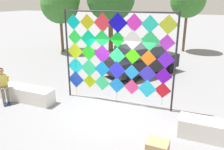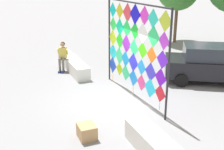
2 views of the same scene
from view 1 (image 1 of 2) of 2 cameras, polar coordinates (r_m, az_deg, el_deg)
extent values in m
plane|color=gray|center=(8.48, 0.23, -9.14)|extent=(120.00, 120.00, 0.00)
cube|color=silver|center=(10.30, -23.37, -3.81)|extent=(3.72, 0.62, 0.58)
cylinder|color=#232328|center=(9.44, -11.07, 5.00)|extent=(0.07, 0.07, 3.57)
cylinder|color=#232328|center=(8.14, 15.56, 2.50)|extent=(0.07, 0.07, 3.57)
cylinder|color=#232328|center=(8.29, 1.35, 15.63)|extent=(4.25, 0.26, 0.06)
cube|color=blue|center=(9.57, -9.04, -1.09)|extent=(0.73, 0.05, 0.73)
cylinder|color=gold|center=(9.77, -8.85, -4.08)|extent=(0.02, 0.02, 0.36)
cube|color=#A6CE0B|center=(9.30, -5.61, -1.56)|extent=(0.58, 0.04, 0.58)
cube|color=#36DC85|center=(9.08, -2.48, -1.93)|extent=(0.67, 0.04, 0.67)
cube|color=#1988F8|center=(8.88, 1.21, -2.55)|extent=(0.67, 0.04, 0.67)
cylinder|color=orange|center=(9.08, 1.21, -5.56)|extent=(0.02, 0.02, 0.37)
cube|color=#EE3B8B|center=(8.70, 4.98, -2.99)|extent=(0.62, 0.04, 0.62)
cube|color=#20C4EF|center=(8.56, 8.80, -3.42)|extent=(0.71, 0.05, 0.71)
cube|color=red|center=(8.49, 12.63, -3.76)|extent=(0.61, 0.04, 0.61)
cylinder|color=#16E5D8|center=(8.68, 12.43, -6.47)|extent=(0.02, 0.02, 0.28)
cube|color=#16EFF8|center=(9.39, -9.07, 2.25)|extent=(0.73, 0.05, 0.73)
cylinder|color=red|center=(9.55, -8.88, -0.75)|extent=(0.02, 0.02, 0.32)
cube|color=#30DC8C|center=(9.12, -5.77, 1.76)|extent=(0.74, 0.05, 0.74)
cylinder|color=#E51677|center=(9.28, -5.64, -1.12)|extent=(0.02, 0.02, 0.24)
cube|color=#0F92E9|center=(8.86, -2.50, 1.52)|extent=(0.64, 0.04, 0.64)
cube|color=#292BF3|center=(8.66, 1.19, 1.22)|extent=(0.72, 0.05, 0.72)
cube|color=#1D91F0|center=(8.50, 4.95, 0.70)|extent=(0.59, 0.04, 0.59)
cylinder|color=orange|center=(8.63, 4.90, -1.76)|extent=(0.02, 0.02, 0.19)
cube|color=#342DCF|center=(8.37, 8.87, 0.24)|extent=(0.68, 0.04, 0.68)
cylinder|color=yellow|center=(8.53, 8.73, -2.64)|extent=(0.02, 0.02, 0.23)
cube|color=#680DCC|center=(8.29, 12.83, -0.29)|extent=(0.63, 0.04, 0.63)
cube|color=#C7ED18|center=(9.22, -9.26, 5.92)|extent=(0.68, 0.04, 0.68)
cylinder|color=#3B16E5|center=(9.35, -9.07, 2.87)|extent=(0.02, 0.02, 0.34)
cube|color=#1FF020|center=(8.97, -5.88, 5.67)|extent=(0.66, 0.04, 0.66)
cylinder|color=#E516E4|center=(9.10, -5.75, 2.62)|extent=(0.02, 0.02, 0.33)
cube|color=purple|center=(8.72, -2.43, 5.30)|extent=(0.72, 0.05, 0.72)
cylinder|color=#59E516|center=(8.85, -2.37, 2.26)|extent=(0.02, 0.02, 0.25)
cube|color=#2BE485|center=(8.52, 1.27, 4.82)|extent=(0.65, 0.04, 0.65)
cylinder|color=#E51681|center=(8.64, 1.27, 1.97)|extent=(0.02, 0.02, 0.24)
cube|color=#44EC0F|center=(8.33, 5.22, 4.75)|extent=(0.60, 0.04, 0.60)
cube|color=orange|center=(8.22, 9.07, 4.19)|extent=(0.59, 0.04, 0.59)
cube|color=#651BE9|center=(8.11, 13.41, 3.75)|extent=(0.61, 0.04, 0.61)
cube|color=#25F847|center=(9.11, -9.31, 9.36)|extent=(0.59, 0.04, 0.59)
cube|color=#07DB90|center=(8.84, -5.93, 9.10)|extent=(0.69, 0.04, 0.69)
cylinder|color=#E51660|center=(8.94, -5.81, 6.27)|extent=(0.02, 0.02, 0.21)
cube|color=#1BEE56|center=(8.62, -2.54, 9.12)|extent=(0.66, 0.04, 0.67)
cube|color=#13D229|center=(8.41, 1.40, 8.96)|extent=(0.62, 0.04, 0.62)
cylinder|color=#E516CD|center=(8.50, 1.40, 6.19)|extent=(0.02, 0.02, 0.22)
cube|color=white|center=(8.22, 5.19, 8.78)|extent=(0.73, 0.05, 0.73)
cube|color=#2CDE73|center=(8.10, 9.50, 8.46)|extent=(0.73, 0.05, 0.73)
cylinder|color=#E51693|center=(8.22, 9.31, 4.63)|extent=(0.02, 0.02, 0.39)
cube|color=#C334ED|center=(8.02, 13.61, 7.90)|extent=(0.58, 0.04, 0.58)
cube|color=#06D0CE|center=(9.05, -9.70, 12.97)|extent=(0.60, 0.04, 0.60)
cube|color=#CECC14|center=(8.78, -6.26, 13.09)|extent=(0.61, 0.04, 0.61)
cube|color=#F43443|center=(8.54, -2.39, 13.02)|extent=(0.72, 0.05, 0.72)
cube|color=#0E09DE|center=(8.30, 1.47, 12.96)|extent=(0.73, 0.05, 0.73)
cube|color=#F22ED7|center=(8.15, 5.58, 12.92)|extent=(0.66, 0.04, 0.66)
cylinder|color=#16E534|center=(8.21, 5.51, 9.98)|extent=(0.02, 0.02, 0.19)
cube|color=#21D3BB|center=(8.00, 9.51, 12.49)|extent=(0.62, 0.04, 0.62)
cube|color=#C0D82D|center=(7.94, 13.99, 12.16)|extent=(0.66, 0.04, 0.66)
cylinder|color=#3416E5|center=(8.01, 13.72, 8.61)|extent=(0.02, 0.02, 0.34)
cylinder|color=#666056|center=(9.78, -25.57, -5.28)|extent=(0.11, 0.11, 0.58)
cylinder|color=#666056|center=(9.82, -25.98, -3.24)|extent=(0.34, 0.28, 0.13)
cube|color=navy|center=(9.82, -25.31, -6.71)|extent=(0.26, 0.21, 0.09)
cylinder|color=#666056|center=(9.80, -24.59, -5.09)|extent=(0.11, 0.11, 0.58)
cylinder|color=#666056|center=(9.84, -25.02, -3.05)|extent=(0.34, 0.28, 0.13)
cube|color=navy|center=(9.84, -24.34, -6.52)|extent=(0.26, 0.21, 0.09)
cube|color=gold|center=(9.88, -25.89, -1.29)|extent=(0.36, 0.41, 0.52)
sphere|color=#A37556|center=(9.77, -26.22, 0.92)|extent=(0.22, 0.22, 0.22)
sphere|color=#382314|center=(9.78, -26.25, 1.03)|extent=(0.22, 0.22, 0.22)
cylinder|color=gold|center=(9.88, -24.66, -0.82)|extent=(0.19, 0.16, 0.31)
cube|color=black|center=(12.54, 7.46, 3.16)|extent=(3.68, 4.45, 0.74)
cube|color=#282D38|center=(12.28, 7.08, 6.04)|extent=(2.54, 2.79, 0.59)
cylinder|color=black|center=(14.19, 9.18, 3.35)|extent=(0.47, 0.58, 0.55)
cylinder|color=black|center=(13.04, 14.59, 1.62)|extent=(0.47, 0.58, 0.55)
cylinder|color=black|center=(12.45, -0.16, 1.43)|extent=(0.47, 0.58, 0.55)
cylinder|color=black|center=(11.12, 5.11, -0.77)|extent=(0.47, 0.58, 0.55)
cube|color=tan|center=(6.39, 11.35, -17.62)|extent=(0.57, 0.49, 0.41)
cylinder|color=brown|center=(18.16, -12.49, 9.96)|extent=(0.21, 0.21, 2.73)
sphere|color=#38752D|center=(17.98, -12.99, 16.93)|extent=(2.81, 2.81, 2.81)
sphere|color=#38752D|center=(18.75, -13.50, 16.04)|extent=(2.23, 2.23, 2.23)
sphere|color=#38752D|center=(18.16, -11.18, 18.08)|extent=(1.90, 1.90, 1.90)
sphere|color=#38752D|center=(18.27, -12.50, 16.74)|extent=(2.17, 2.17, 2.17)
cylinder|color=brown|center=(18.73, 17.82, 10.33)|extent=(0.20, 0.20, 3.09)
sphere|color=#38752D|center=(18.57, 18.55, 17.42)|extent=(2.58, 2.58, 2.58)
sphere|color=#38752D|center=(18.71, 18.78, 16.98)|extent=(1.78, 1.78, 1.78)
cylinder|color=brown|center=(17.98, -0.31, 10.74)|extent=(0.36, 0.36, 2.99)
sphere|color=#2D6628|center=(17.98, 0.43, 18.43)|extent=(1.99, 1.99, 1.99)
camera|label=2|loc=(6.78, 88.44, 4.94)|focal=46.13mm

